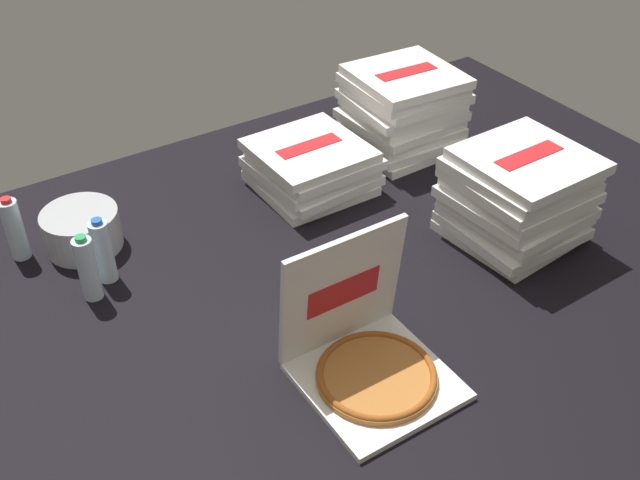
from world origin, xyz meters
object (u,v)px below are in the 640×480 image
at_px(pizza_stack_center_near, 402,109).
at_px(water_bottle_0, 15,229).
at_px(ice_bucket, 82,230).
at_px(water_bottle_2, 103,251).
at_px(pizza_stack_right_mid, 311,167).
at_px(pizza_stack_right_near, 517,197).
at_px(open_pizza_box, 367,355).
at_px(water_bottle_1, 88,268).

bearing_deg(pizza_stack_center_near, water_bottle_0, 176.46).
xyz_separation_m(ice_bucket, water_bottle_2, (0.01, -0.22, 0.05)).
height_order(water_bottle_0, water_bottle_2, same).
bearing_deg(ice_bucket, pizza_stack_center_near, -1.52).
relative_size(pizza_stack_right_mid, water_bottle_2, 1.81).
xyz_separation_m(pizza_stack_right_near, ice_bucket, (-1.32, 0.79, -0.10)).
bearing_deg(pizza_stack_right_mid, pizza_stack_right_near, -57.03).
bearing_deg(water_bottle_0, open_pizza_box, -57.91).
relative_size(pizza_stack_right_near, water_bottle_2, 1.86).
height_order(water_bottle_0, water_bottle_1, same).
bearing_deg(water_bottle_2, water_bottle_1, -140.38).
xyz_separation_m(ice_bucket, water_bottle_0, (-0.21, 0.06, 0.05)).
bearing_deg(water_bottle_1, open_pizza_box, -54.02).
xyz_separation_m(pizza_stack_right_near, water_bottle_2, (-1.32, 0.56, -0.05)).
relative_size(open_pizza_box, pizza_stack_right_mid, 0.96).
relative_size(open_pizza_box, ice_bucket, 1.58).
distance_m(pizza_stack_right_near, pizza_stack_right_mid, 0.80).
bearing_deg(pizza_stack_right_near, open_pizza_box, -162.45).
height_order(open_pizza_box, water_bottle_0, open_pizza_box).
height_order(open_pizza_box, pizza_stack_right_mid, open_pizza_box).
bearing_deg(water_bottle_0, pizza_stack_right_mid, -9.16).
bearing_deg(open_pizza_box, water_bottle_2, 120.28).
distance_m(water_bottle_0, water_bottle_2, 0.35).
distance_m(pizza_stack_center_near, pizza_stack_right_near, 0.75).
distance_m(pizza_stack_center_near, water_bottle_2, 1.40).
bearing_deg(pizza_stack_right_near, pizza_stack_center_near, 84.64).
height_order(open_pizza_box, ice_bucket, open_pizza_box).
relative_size(pizza_stack_right_near, pizza_stack_right_mid, 1.03).
height_order(pizza_stack_center_near, pizza_stack_right_mid, pizza_stack_center_near).
distance_m(ice_bucket, water_bottle_2, 0.23).
xyz_separation_m(open_pizza_box, water_bottle_1, (-0.56, 0.77, 0.04)).
xyz_separation_m(open_pizza_box, water_bottle_2, (-0.48, 0.83, 0.04)).
bearing_deg(pizza_stack_center_near, open_pizza_box, -131.79).
relative_size(pizza_stack_right_near, water_bottle_0, 1.86).
xyz_separation_m(pizza_stack_right_mid, ice_bucket, (-0.89, 0.11, -0.02)).
height_order(pizza_stack_right_mid, ice_bucket, pizza_stack_right_mid).
bearing_deg(ice_bucket, pizza_stack_right_mid, -7.35).
distance_m(pizza_stack_center_near, pizza_stack_right_mid, 0.52).
distance_m(pizza_stack_right_near, water_bottle_1, 1.48).
bearing_deg(pizza_stack_right_near, water_bottle_0, 151.04).
xyz_separation_m(pizza_stack_center_near, water_bottle_0, (-1.60, 0.10, -0.05)).
bearing_deg(ice_bucket, water_bottle_2, -88.36).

